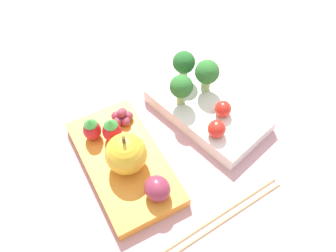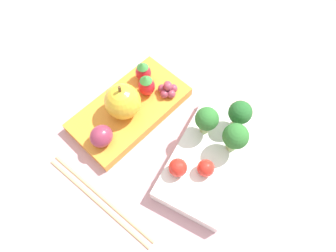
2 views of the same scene
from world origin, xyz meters
name	(u,v)px [view 1 (image 1 of 2)]	position (x,y,z in m)	size (l,w,h in m)	color
ground_plane	(172,144)	(0.00, 0.00, 0.00)	(4.00, 4.00, 0.00)	#C6939E
bento_box_savoury	(208,110)	(-0.01, 0.08, 0.01)	(0.21, 0.13, 0.03)	white
bento_box_fruit	(124,163)	(-0.01, -0.08, 0.01)	(0.22, 0.14, 0.02)	orange
broccoli_floret_0	(181,87)	(-0.04, 0.05, 0.06)	(0.04, 0.04, 0.06)	#93B770
broccoli_floret_1	(207,73)	(-0.04, 0.10, 0.06)	(0.04, 0.04, 0.06)	#93B770
broccoli_floret_2	(184,63)	(-0.08, 0.09, 0.06)	(0.04, 0.04, 0.06)	#93B770
cherry_tomato_0	(223,109)	(0.02, 0.09, 0.04)	(0.03, 0.03, 0.03)	red
cherry_tomato_1	(217,129)	(0.04, 0.05, 0.04)	(0.03, 0.03, 0.03)	red
apple	(126,154)	(0.00, -0.08, 0.05)	(0.06, 0.06, 0.07)	gold
strawberry_0	(92,129)	(-0.07, -0.10, 0.04)	(0.03, 0.03, 0.04)	red
strawberry_1	(112,130)	(-0.05, -0.07, 0.04)	(0.03, 0.03, 0.04)	red
plum	(157,188)	(0.06, -0.07, 0.04)	(0.04, 0.03, 0.03)	#892D47
grape_cluster	(122,117)	(-0.07, -0.04, 0.03)	(0.03, 0.03, 0.03)	#93384C
chopsticks_pair	(220,218)	(0.14, -0.02, 0.00)	(0.03, 0.21, 0.01)	tan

